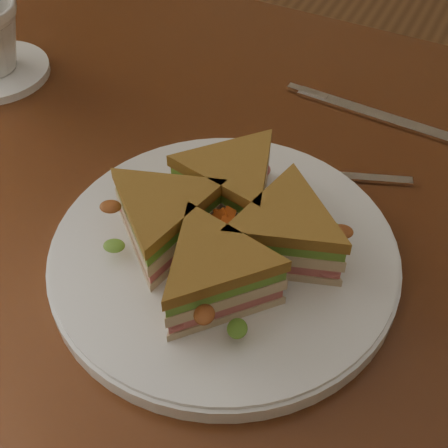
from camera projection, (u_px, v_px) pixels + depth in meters
name	position (u px, v px, depth m)	size (l,w,h in m)	color
table	(218.00, 267.00, 0.69)	(1.20, 0.80, 0.75)	#3A1B0D
plate	(224.00, 256.00, 0.56)	(0.31, 0.31, 0.02)	white
sandwich_wedges	(224.00, 228.00, 0.53)	(0.25, 0.25, 0.06)	beige
crisps_mound	(224.00, 231.00, 0.54)	(0.09, 0.09, 0.05)	#CA5219
spoon	(278.00, 171.00, 0.65)	(0.18, 0.08, 0.01)	silver
knife	(367.00, 113.00, 0.72)	(0.22, 0.03, 0.00)	silver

